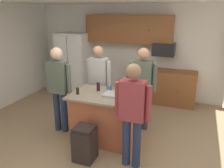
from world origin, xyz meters
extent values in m
plane|color=#937A5B|center=(0.00, 0.00, 0.00)|extent=(7.04, 7.04, 0.00)
cube|color=silver|center=(0.00, 2.80, 1.30)|extent=(6.40, 0.10, 2.60)
cube|color=brown|center=(-0.40, 2.60, 1.92)|extent=(2.40, 0.35, 0.75)
sphere|color=#4C3823|center=(0.20, 2.41, 1.93)|extent=(0.04, 0.04, 0.04)
cube|color=brown|center=(0.60, 2.48, 0.45)|extent=(1.80, 0.60, 0.90)
sphere|color=#4C3823|center=(1.05, 2.17, 0.45)|extent=(0.04, 0.04, 0.04)
cube|color=white|center=(-2.00, 2.40, 0.90)|extent=(0.90, 0.70, 1.79)
cube|color=white|center=(-2.23, 2.03, 0.90)|extent=(0.43, 0.04, 1.71)
cube|color=white|center=(-1.77, 2.03, 0.90)|extent=(0.43, 0.04, 1.71)
cylinder|color=#B2B2B7|center=(-2.00, 2.00, 0.99)|extent=(0.02, 0.02, 0.35)
cube|color=black|center=(0.60, 2.50, 1.45)|extent=(0.56, 0.40, 0.32)
cube|color=#AD5638|center=(-0.06, 0.14, 0.45)|extent=(1.19, 0.75, 0.89)
cube|color=gray|center=(-0.06, 0.14, 0.91)|extent=(1.33, 0.89, 0.04)
cylinder|color=#232D4C|center=(-1.16, 0.13, 0.43)|extent=(0.13, 0.13, 0.85)
cylinder|color=#232D4C|center=(-0.99, 0.13, 0.43)|extent=(0.13, 0.13, 0.85)
cube|color=#4C5647|center=(-1.07, 0.13, 1.17)|extent=(0.38, 0.22, 0.64)
sphere|color=beige|center=(-1.07, 0.13, 1.64)|extent=(0.23, 0.23, 0.23)
cylinder|color=#4C5647|center=(-1.31, 0.13, 1.15)|extent=(0.09, 0.09, 0.58)
cylinder|color=#4C5647|center=(-0.83, 0.13, 1.15)|extent=(0.09, 0.09, 0.58)
cylinder|color=#383842|center=(0.37, 0.82, 0.42)|extent=(0.13, 0.13, 0.84)
cylinder|color=#383842|center=(0.54, 0.82, 0.42)|extent=(0.13, 0.13, 0.84)
cube|color=#4C5647|center=(0.46, 0.82, 1.16)|extent=(0.38, 0.22, 0.63)
sphere|color=tan|center=(0.46, 0.82, 1.61)|extent=(0.23, 0.23, 0.23)
cylinder|color=#4C5647|center=(0.22, 0.82, 1.14)|extent=(0.09, 0.09, 0.57)
cylinder|color=#4C5647|center=(0.70, 0.82, 1.14)|extent=(0.09, 0.09, 0.57)
cylinder|color=#4C5166|center=(-0.61, 0.84, 0.42)|extent=(0.13, 0.13, 0.83)
cylinder|color=#4C5166|center=(-0.44, 0.84, 0.42)|extent=(0.13, 0.13, 0.83)
cube|color=#B7B7B2|center=(-0.52, 0.84, 1.14)|extent=(0.38, 0.22, 0.62)
sphere|color=tan|center=(-0.52, 0.84, 1.60)|extent=(0.23, 0.23, 0.23)
cylinder|color=#B7B7B2|center=(-0.76, 0.84, 1.13)|extent=(0.09, 0.09, 0.56)
cylinder|color=#B7B7B2|center=(-0.28, 0.84, 1.13)|extent=(0.09, 0.09, 0.56)
cylinder|color=#232D4C|center=(0.53, -0.46, 0.41)|extent=(0.13, 0.13, 0.83)
cylinder|color=#232D4C|center=(0.70, -0.46, 0.41)|extent=(0.13, 0.13, 0.83)
cube|color=maroon|center=(0.62, -0.46, 1.14)|extent=(0.38, 0.22, 0.62)
sphere|color=#8C664C|center=(0.62, -0.46, 1.59)|extent=(0.22, 0.22, 0.22)
cylinder|color=maroon|center=(0.38, -0.46, 1.12)|extent=(0.09, 0.09, 0.56)
cylinder|color=maroon|center=(0.86, -0.46, 1.12)|extent=(0.09, 0.09, 0.56)
cylinder|color=#4C6B99|center=(-0.10, 0.40, 0.98)|extent=(0.09, 0.09, 0.10)
torus|color=#4C6B99|center=(-0.05, 0.40, 0.99)|extent=(0.06, 0.01, 0.06)
cylinder|color=black|center=(-0.28, 0.29, 1.01)|extent=(0.07, 0.07, 0.16)
cylinder|color=black|center=(-0.56, -0.03, 1.00)|extent=(0.06, 0.06, 0.13)
cube|color=#B7B7BC|center=(0.14, 0.13, 0.94)|extent=(0.44, 0.30, 0.02)
cube|color=#A8A8AD|center=(0.14, 0.13, 0.96)|extent=(0.44, 0.30, 0.02)
cube|color=black|center=(-0.15, -0.59, 0.28)|extent=(0.34, 0.34, 0.55)
cube|color=black|center=(-0.15, -0.59, 0.58)|extent=(0.32, 0.32, 0.06)
camera|label=1|loc=(1.47, -3.60, 2.43)|focal=37.34mm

